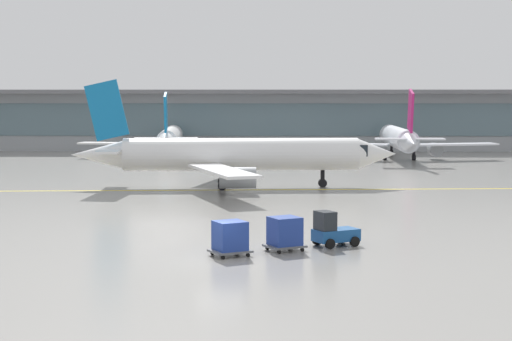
% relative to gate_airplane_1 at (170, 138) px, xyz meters
% --- Properties ---
extents(ground_plane, '(400.00, 400.00, 0.00)m').
position_rel_gate_airplane_1_xyz_m(ground_plane, '(11.46, -73.54, -2.75)').
color(ground_plane, gray).
extents(taxiway_centreline_stripe, '(109.81, 7.22, 0.01)m').
position_rel_gate_airplane_1_xyz_m(taxiway_centreline_stripe, '(11.38, -40.30, -2.75)').
color(taxiway_centreline_stripe, yellow).
rests_on(taxiway_centreline_stripe, ground_plane).
extents(terminal_concourse, '(185.13, 11.00, 9.60)m').
position_rel_gate_airplane_1_xyz_m(terminal_concourse, '(11.46, 17.02, 2.16)').
color(terminal_concourse, '#9EA3A8').
rests_on(terminal_concourse, ground_plane).
extents(gate_airplane_1, '(25.73, 27.73, 9.18)m').
position_rel_gate_airplane_1_xyz_m(gate_airplane_1, '(0.00, 0.00, 0.00)').
color(gate_airplane_1, white).
rests_on(gate_airplane_1, ground_plane).
extents(gate_airplane_2, '(26.86, 28.83, 9.57)m').
position_rel_gate_airplane_1_xyz_m(gate_airplane_2, '(31.59, -3.07, 0.12)').
color(gate_airplane_2, silver).
rests_on(gate_airplane_2, ground_plane).
extents(taxiing_regional_jet, '(31.11, 28.88, 10.30)m').
position_rel_gate_airplane_1_xyz_m(taxiing_regional_jet, '(10.98, -38.33, 0.34)').
color(taxiing_regional_jet, white).
rests_on(taxiing_regional_jet, ground_plane).
extents(baggage_tug, '(2.95, 2.51, 2.10)m').
position_rel_gate_airplane_1_xyz_m(baggage_tug, '(17.87, -69.35, -1.86)').
color(baggage_tug, '#194C8C').
rests_on(baggage_tug, ground_plane).
extents(cargo_dolly_lead, '(2.61, 2.40, 1.94)m').
position_rel_gate_airplane_1_xyz_m(cargo_dolly_lead, '(15.03, -70.87, -1.70)').
color(cargo_dolly_lead, '#595B60').
rests_on(cargo_dolly_lead, ground_plane).
extents(cargo_dolly_trailing, '(2.61, 2.40, 1.94)m').
position_rel_gate_airplane_1_xyz_m(cargo_dolly_trailing, '(12.00, -72.50, -1.70)').
color(cargo_dolly_trailing, '#595B60').
rests_on(cargo_dolly_trailing, ground_plane).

